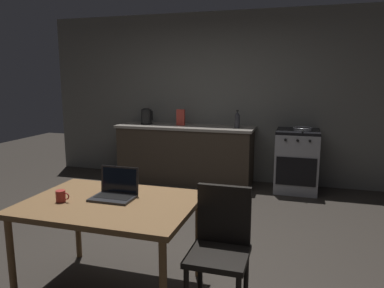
{
  "coord_description": "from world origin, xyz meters",
  "views": [
    {
      "loc": [
        1.27,
        -3.18,
        1.64
      ],
      "look_at": [
        0.13,
        0.64,
        0.91
      ],
      "focal_mm": 34.05,
      "sensor_mm": 36.0,
      "label": 1
    }
  ],
  "objects_px": {
    "laptop": "(115,192)",
    "dining_table": "(110,210)",
    "electric_kettle": "(146,117)",
    "frying_pan": "(303,129)",
    "cereal_box": "(181,117)",
    "chair": "(221,243)",
    "coffee_mug": "(61,196)",
    "stove_oven": "(297,161)",
    "bottle": "(237,120)"
  },
  "relations": [
    {
      "from": "stove_oven",
      "to": "chair",
      "type": "bearing_deg",
      "value": -98.5
    },
    {
      "from": "stove_oven",
      "to": "frying_pan",
      "type": "distance_m",
      "value": 0.48
    },
    {
      "from": "electric_kettle",
      "to": "bottle",
      "type": "distance_m",
      "value": 1.49
    },
    {
      "from": "laptop",
      "to": "cereal_box",
      "type": "bearing_deg",
      "value": 96.78
    },
    {
      "from": "dining_table",
      "to": "cereal_box",
      "type": "bearing_deg",
      "value": 98.68
    },
    {
      "from": "stove_oven",
      "to": "frying_pan",
      "type": "relative_size",
      "value": 2.06
    },
    {
      "from": "laptop",
      "to": "dining_table",
      "type": "bearing_deg",
      "value": -91.12
    },
    {
      "from": "cereal_box",
      "to": "laptop",
      "type": "bearing_deg",
      "value": -81.12
    },
    {
      "from": "laptop",
      "to": "frying_pan",
      "type": "distance_m",
      "value": 3.27
    },
    {
      "from": "chair",
      "to": "coffee_mug",
      "type": "xyz_separation_m",
      "value": [
        -1.19,
        -0.1,
        0.25
      ]
    },
    {
      "from": "dining_table",
      "to": "coffee_mug",
      "type": "xyz_separation_m",
      "value": [
        -0.34,
        -0.11,
        0.11
      ]
    },
    {
      "from": "coffee_mug",
      "to": "frying_pan",
      "type": "bearing_deg",
      "value": 61.55
    },
    {
      "from": "stove_oven",
      "to": "chair",
      "type": "xyz_separation_m",
      "value": [
        -0.46,
        -3.09,
        0.07
      ]
    },
    {
      "from": "dining_table",
      "to": "cereal_box",
      "type": "xyz_separation_m",
      "value": [
        -0.47,
        3.1,
        0.36
      ]
    },
    {
      "from": "stove_oven",
      "to": "frying_pan",
      "type": "xyz_separation_m",
      "value": [
        0.06,
        -0.03,
        0.48
      ]
    },
    {
      "from": "laptop",
      "to": "electric_kettle",
      "type": "distance_m",
      "value": 3.18
    },
    {
      "from": "frying_pan",
      "to": "stove_oven",
      "type": "bearing_deg",
      "value": 156.71
    },
    {
      "from": "electric_kettle",
      "to": "frying_pan",
      "type": "bearing_deg",
      "value": -0.66
    },
    {
      "from": "stove_oven",
      "to": "cereal_box",
      "type": "height_order",
      "value": "cereal_box"
    },
    {
      "from": "chair",
      "to": "electric_kettle",
      "type": "height_order",
      "value": "electric_kettle"
    },
    {
      "from": "frying_pan",
      "to": "cereal_box",
      "type": "height_order",
      "value": "cereal_box"
    },
    {
      "from": "laptop",
      "to": "stove_oven",
      "type": "bearing_deg",
      "value": 64.19
    },
    {
      "from": "dining_table",
      "to": "laptop",
      "type": "xyz_separation_m",
      "value": [
        -0.0,
        0.08,
        0.11
      ]
    },
    {
      "from": "electric_kettle",
      "to": "frying_pan",
      "type": "distance_m",
      "value": 2.42
    },
    {
      "from": "dining_table",
      "to": "chair",
      "type": "height_order",
      "value": "chair"
    },
    {
      "from": "frying_pan",
      "to": "coffee_mug",
      "type": "height_order",
      "value": "frying_pan"
    },
    {
      "from": "stove_oven",
      "to": "dining_table",
      "type": "bearing_deg",
      "value": -113.11
    },
    {
      "from": "electric_kettle",
      "to": "bottle",
      "type": "xyz_separation_m",
      "value": [
        1.48,
        -0.05,
        0.0
      ]
    },
    {
      "from": "frying_pan",
      "to": "electric_kettle",
      "type": "bearing_deg",
      "value": 179.34
    },
    {
      "from": "laptop",
      "to": "cereal_box",
      "type": "height_order",
      "value": "cereal_box"
    },
    {
      "from": "dining_table",
      "to": "electric_kettle",
      "type": "height_order",
      "value": "electric_kettle"
    },
    {
      "from": "electric_kettle",
      "to": "coffee_mug",
      "type": "bearing_deg",
      "value": -77.5
    },
    {
      "from": "laptop",
      "to": "electric_kettle",
      "type": "relative_size",
      "value": 1.25
    },
    {
      "from": "frying_pan",
      "to": "coffee_mug",
      "type": "distance_m",
      "value": 3.6
    },
    {
      "from": "dining_table",
      "to": "laptop",
      "type": "bearing_deg",
      "value": 90.99
    },
    {
      "from": "stove_oven",
      "to": "bottle",
      "type": "distance_m",
      "value": 1.05
    },
    {
      "from": "cereal_box",
      "to": "chair",
      "type": "bearing_deg",
      "value": -66.97
    },
    {
      "from": "bottle",
      "to": "dining_table",
      "type": "bearing_deg",
      "value": -98.19
    },
    {
      "from": "bottle",
      "to": "frying_pan",
      "type": "height_order",
      "value": "bottle"
    },
    {
      "from": "bottle",
      "to": "cereal_box",
      "type": "xyz_separation_m",
      "value": [
        -0.91,
        0.07,
        -0.0
      ]
    },
    {
      "from": "laptop",
      "to": "frying_pan",
      "type": "xyz_separation_m",
      "value": [
        1.37,
        2.96,
        0.15
      ]
    },
    {
      "from": "frying_pan",
      "to": "coffee_mug",
      "type": "relative_size",
      "value": 3.99
    },
    {
      "from": "stove_oven",
      "to": "coffee_mug",
      "type": "relative_size",
      "value": 8.2
    },
    {
      "from": "bottle",
      "to": "coffee_mug",
      "type": "distance_m",
      "value": 3.24
    },
    {
      "from": "bottle",
      "to": "laptop",
      "type": "bearing_deg",
      "value": -98.45
    },
    {
      "from": "electric_kettle",
      "to": "cereal_box",
      "type": "distance_m",
      "value": 0.58
    },
    {
      "from": "dining_table",
      "to": "electric_kettle",
      "type": "relative_size",
      "value": 4.96
    },
    {
      "from": "dining_table",
      "to": "chair",
      "type": "xyz_separation_m",
      "value": [
        0.85,
        -0.01,
        -0.14
      ]
    },
    {
      "from": "coffee_mug",
      "to": "stove_oven",
      "type": "bearing_deg",
      "value": 62.57
    },
    {
      "from": "dining_table",
      "to": "cereal_box",
      "type": "distance_m",
      "value": 3.15
    }
  ]
}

